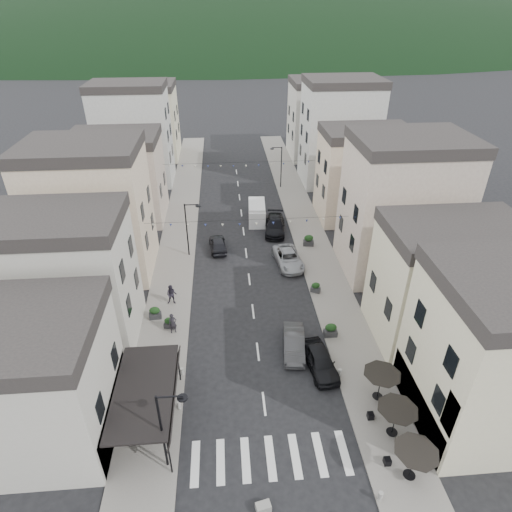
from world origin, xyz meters
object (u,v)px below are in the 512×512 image
at_px(parked_car_b, 294,343).
at_px(parked_car_e, 218,244).
at_px(pedestrian_b, 172,295).
at_px(parked_car_d, 275,225).
at_px(parked_car_c, 288,258).
at_px(parked_car_a, 320,361).
at_px(delivery_van, 257,212).
at_px(pedestrian_a, 173,323).

height_order(parked_car_b, parked_car_e, parked_car_b).
bearing_deg(pedestrian_b, parked_car_b, -29.34).
height_order(parked_car_d, pedestrian_b, pedestrian_b).
bearing_deg(parked_car_c, parked_car_b, -102.75).
relative_size(parked_car_a, delivery_van, 0.90).
relative_size(parked_car_d, delivery_van, 1.08).
bearing_deg(delivery_van, parked_car_d, -54.77).
distance_m(delivery_van, pedestrian_a, 21.76).
distance_m(parked_car_e, delivery_van, 8.28).
xyz_separation_m(parked_car_c, pedestrian_b, (-11.31, -5.79, 0.34)).
height_order(parked_car_b, parked_car_d, parked_car_d).
xyz_separation_m(parked_car_a, pedestrian_b, (-11.56, 8.71, 0.29)).
xyz_separation_m(parked_car_a, parked_car_d, (-0.75, 21.78, 0.02)).
height_order(parked_car_b, pedestrian_a, pedestrian_a).
distance_m(parked_car_c, delivery_van, 10.62).
bearing_deg(parked_car_e, pedestrian_a, 68.88).
xyz_separation_m(parked_car_a, delivery_van, (-2.64, 24.84, 0.39)).
distance_m(parked_car_b, pedestrian_a, 9.91).
height_order(parked_car_a, parked_car_d, parked_car_d).
height_order(parked_car_a, parked_car_e, parked_car_a).
distance_m(parked_car_a, pedestrian_b, 14.48).
xyz_separation_m(parked_car_b, pedestrian_a, (-9.51, 2.79, 0.29)).
relative_size(parked_car_d, pedestrian_a, 3.04).
bearing_deg(pedestrian_b, parked_car_c, 31.73).
bearing_deg(parked_car_b, parked_car_a, -44.26).
xyz_separation_m(parked_car_e, pedestrian_a, (-3.71, -13.30, 0.31)).
height_order(parked_car_c, pedestrian_a, pedestrian_a).
bearing_deg(delivery_van, pedestrian_b, -115.41).
height_order(parked_car_c, parked_car_e, parked_car_c).
height_order(delivery_van, pedestrian_a, delivery_van).
height_order(parked_car_c, parked_car_d, parked_car_d).
height_order(parked_car_a, pedestrian_b, pedestrian_b).
bearing_deg(delivery_van, parked_car_e, -121.94).
bearing_deg(parked_car_a, parked_car_e, 104.95).
distance_m(pedestrian_a, pedestrian_b, 3.92).
distance_m(delivery_van, pedestrian_b, 18.44).
xyz_separation_m(parked_car_b, parked_car_e, (-5.80, 16.08, -0.02)).
distance_m(parked_car_e, pedestrian_a, 13.81).
relative_size(parked_car_a, parked_car_b, 1.02).
xyz_separation_m(parked_car_b, parked_car_c, (1.39, 12.48, 0.00)).
bearing_deg(delivery_van, parked_car_b, -83.95).
xyz_separation_m(parked_car_c, delivery_van, (-2.39, 10.34, 0.43)).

